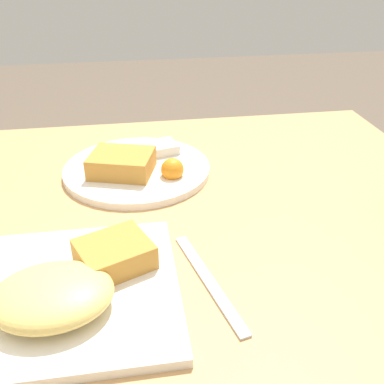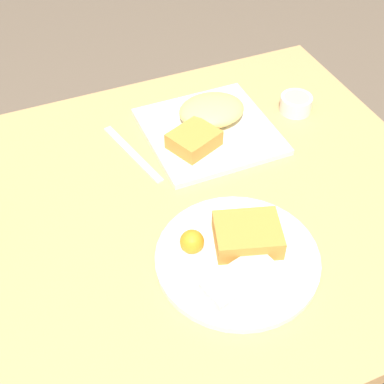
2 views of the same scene
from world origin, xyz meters
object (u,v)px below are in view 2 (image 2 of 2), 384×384
Objects in this scene: butter_knife at (132,153)px; plate_oval_far at (238,254)px; plate_square_near at (208,124)px; sauce_ramekin at (296,104)px.

plate_oval_far is at bearing 0.19° from butter_knife.
plate_oval_far is 1.35× the size of butter_knife.
plate_square_near is at bearing 78.81° from butter_knife.
butter_knife is at bearing -0.20° from sauce_ramekin.
plate_oval_far is 3.98× the size of sauce_ramekin.
sauce_ramekin reaches higher than butter_knife.
butter_knife is at bearing 2.12° from plate_square_near.
plate_square_near is 0.36m from plate_oval_far.
sauce_ramekin is at bearing 177.90° from plate_square_near.
plate_square_near reaches higher than sauce_ramekin.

